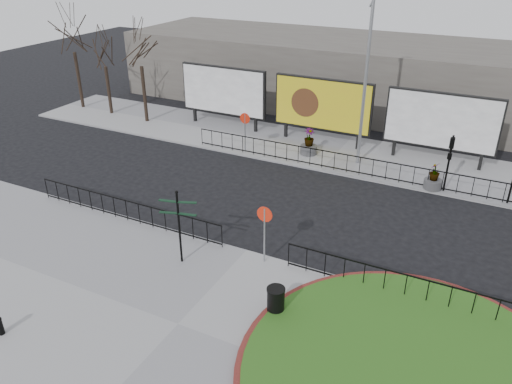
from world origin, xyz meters
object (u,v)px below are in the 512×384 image
Objects in this scene: billboard_mid at (323,105)px; litter_bin at (276,301)px; planter_c at (434,179)px; lamp_post at (366,82)px; planter_a at (309,144)px; fingerpost_sign at (179,220)px.

litter_bin is at bearing -75.28° from billboard_mid.
lamp_post is at bearing 160.14° from planter_c.
billboard_mid is 4.33× the size of planter_c.
planter_a is at bearing 168.60° from planter_c.
billboard_mid is 8.48m from planter_c.
planter_c is (7.89, 11.28, -1.39)m from fingerpost_sign.
lamp_post reaches higher than litter_bin.
lamp_post reaches higher than planter_c.
lamp_post is 2.91× the size of fingerpost_sign.
billboard_mid is 2.80m from planter_a.
billboard_mid is at bearing 154.35° from planter_c.
billboard_mid is at bearing 90.00° from planter_a.
planter_a is 1.11× the size of planter_c.
billboard_mid reaches higher than fingerpost_sign.
litter_bin is (4.67, -1.18, -1.38)m from fingerpost_sign.
fingerpost_sign is 2.22× the size of planter_c.
lamp_post is (3.01, -1.97, 2.23)m from billboard_mid.
lamp_post is 14.71m from litter_bin.
planter_c is (3.23, 12.46, -0.02)m from litter_bin.
fingerpost_sign reaches higher than litter_bin.
planter_a is at bearing -178.09° from lamp_post.
lamp_post reaches higher than planter_a.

